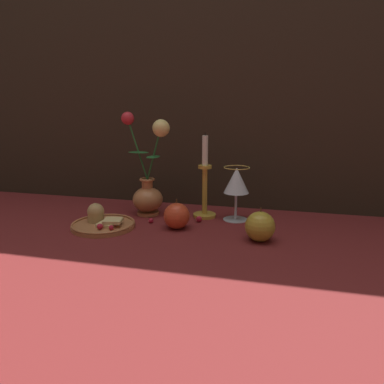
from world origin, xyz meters
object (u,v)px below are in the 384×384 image
at_px(candlestick, 205,188).
at_px(apple_beside_vase, 260,226).
at_px(plate_with_pastries, 102,222).
at_px(vase, 148,184).
at_px(apple_near_glass, 177,216).
at_px(wine_glass, 236,182).

relative_size(candlestick, apple_beside_vase, 2.94).
bearing_deg(plate_with_pastries, vase, 60.72).
height_order(candlestick, apple_near_glass, candlestick).
xyz_separation_m(vase, candlestick, (0.19, 0.02, -0.01)).
relative_size(plate_with_pastries, apple_beside_vase, 2.03).
distance_m(vase, plate_with_pastries, 0.20).
distance_m(plate_with_pastries, apple_near_glass, 0.23).
bearing_deg(apple_near_glass, apple_beside_vase, -10.04).
distance_m(wine_glass, candlestick, 0.11).
height_order(plate_with_pastries, apple_near_glass, apple_near_glass).
distance_m(plate_with_pastries, apple_beside_vase, 0.47).
height_order(plate_with_pastries, wine_glass, wine_glass).
height_order(plate_with_pastries, candlestick, candlestick).
bearing_deg(vase, wine_glass, 2.21).
bearing_deg(apple_beside_vase, candlestick, 136.90).
relative_size(wine_glass, candlestick, 0.62).
distance_m(vase, candlestick, 0.19).
xyz_separation_m(vase, wine_glass, (0.29, 0.01, 0.02)).
bearing_deg(apple_near_glass, candlestick, 68.14).
bearing_deg(wine_glass, plate_with_pastries, -155.71).
relative_size(vase, apple_beside_vase, 3.60).
bearing_deg(wine_glass, apple_near_glass, -140.88).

